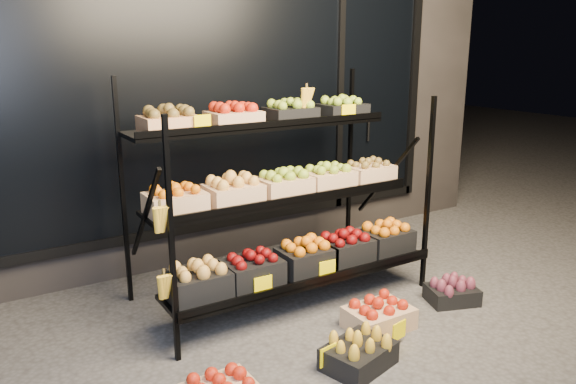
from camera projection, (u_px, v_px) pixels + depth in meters
ground at (331, 328)px, 3.80m from camera, size 24.00×24.00×0.00m
building at (178, 56)px, 5.48m from camera, size 6.00×2.08×3.50m
display_rack at (284, 197)px, 4.09m from camera, size 2.18×1.02×1.66m
tag_floor_a at (328, 361)px, 3.30m from camera, size 0.13×0.01×0.12m
tag_floor_b at (399, 336)px, 3.58m from camera, size 0.13×0.01×0.12m
floor_crate_midleft at (359, 352)px, 3.33m from camera, size 0.48×0.40×0.21m
floor_crate_midright at (379, 314)px, 3.79m from camera, size 0.43×0.32×0.21m
floor_crate_right at (452, 291)px, 4.17m from camera, size 0.42×0.36×0.19m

